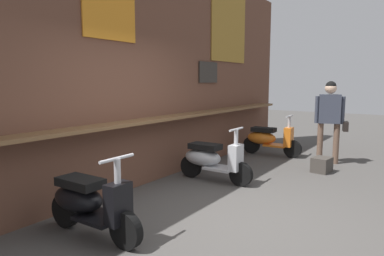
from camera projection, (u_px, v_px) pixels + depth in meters
The scene contains 7 objects.
ground_plane at pixel (227, 219), 4.40m from camera, with size 33.50×33.50×0.00m, color #474442.
market_stall_facade at pixel (112, 66), 5.28m from camera, with size 11.96×0.61×3.95m.
scooter_black at pixel (88, 202), 3.90m from camera, with size 0.46×1.40×0.97m.
scooter_silver at pixel (211, 159), 6.08m from camera, with size 0.46×1.40×0.97m.
scooter_orange at pixel (268, 139), 8.22m from camera, with size 0.47×1.40×0.97m.
shopper_with_handbag at pixel (330, 113), 7.31m from camera, with size 0.40×0.68×1.74m.
merchandise_crate at pixel (322, 165), 6.69m from camera, with size 0.38×0.30×0.29m, color #3D3833.
Camera 1 is at (-3.73, -2.00, 1.73)m, focal length 32.54 mm.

